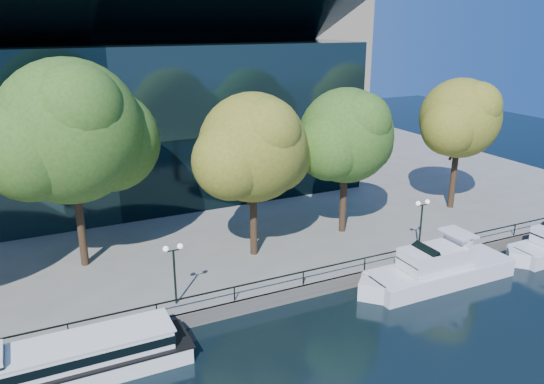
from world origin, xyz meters
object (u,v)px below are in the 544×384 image
tour_boat (63,362)px  tree_2 (73,134)px  tree_3 (255,150)px  cruiser_near (435,269)px  tree_5 (461,120)px  tree_4 (348,138)px  lamp_1 (174,260)px  lamp_2 (422,213)px

tour_boat → tree_2: bearing=76.9°
tree_3 → cruiser_near: bearing=-38.5°
cruiser_near → tree_3: size_ratio=1.02×
cruiser_near → tree_5: tree_5 is taller
tour_boat → tree_2: (2.76, 11.83, 9.57)m
tree_3 → tree_2: bearing=163.3°
tree_4 → lamp_1: bearing=-160.6°
tree_5 → lamp_2: tree_5 is taller
cruiser_near → tour_boat: bearing=-179.9°
cruiser_near → tree_2: 26.95m
tree_4 → lamp_2: tree_4 is taller
tour_boat → cruiser_near: bearing=0.1°
tree_5 → tree_2: bearing=176.7°
tree_2 → tree_3: tree_2 is taller
tree_3 → tree_4: tree_3 is taller
cruiser_near → tree_4: (-1.75, 9.23, 7.94)m
tree_4 → lamp_1: 17.95m
lamp_1 → tree_2: bearing=117.4°
cruiser_near → lamp_1: 18.53m
lamp_2 → tree_2: bearing=160.8°
cruiser_near → lamp_1: lamp_1 is taller
tree_5 → tour_boat: bearing=-164.6°
lamp_1 → lamp_2: 19.45m
tree_5 → lamp_2: (-9.41, -6.36, -5.43)m
tree_2 → lamp_1: size_ratio=3.69×
tour_boat → tree_5: (35.91, 9.90, 8.29)m
tree_2 → lamp_1: 11.50m
tree_5 → lamp_2: 12.59m
tree_5 → lamp_1: tree_5 is taller
tour_boat → tree_4: 26.28m
tree_4 → tree_5: bearing=2.8°
lamp_1 → tree_4: bearing=19.4°
tour_boat → tree_3: tree_3 is taller
tree_4 → tour_boat: bearing=-158.3°
lamp_1 → tree_5: bearing=12.4°
tour_boat → tree_5: size_ratio=1.14×
lamp_2 → cruiser_near: bearing=-112.9°
lamp_2 → tree_5: bearing=34.0°
tree_2 → tree_4: (20.52, -2.56, -1.62)m
cruiser_near → lamp_2: (1.48, 3.50, 2.85)m
tree_2 → tree_3: size_ratio=1.21×
tree_4 → lamp_2: bearing=-60.6°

